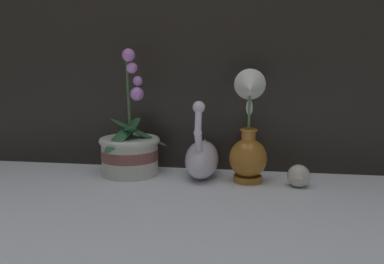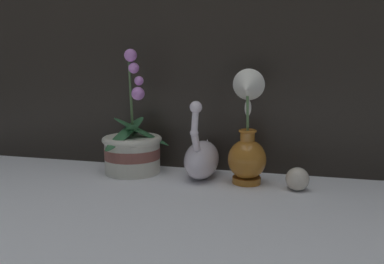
{
  "view_description": "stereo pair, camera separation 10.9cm",
  "coord_description": "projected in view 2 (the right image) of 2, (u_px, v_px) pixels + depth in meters",
  "views": [
    {
      "loc": [
        0.14,
        -0.96,
        0.31
      ],
      "look_at": [
        -0.02,
        0.1,
        0.14
      ],
      "focal_mm": 35.0,
      "sensor_mm": 36.0,
      "label": 1
    },
    {
      "loc": [
        0.25,
        -0.94,
        0.31
      ],
      "look_at": [
        -0.02,
        0.1,
        0.14
      ],
      "focal_mm": 35.0,
      "sensor_mm": 36.0,
      "label": 2
    }
  ],
  "objects": [
    {
      "name": "blue_vase",
      "position": [
        247.0,
        141.0,
        1.02
      ],
      "size": [
        0.11,
        0.13,
        0.32
      ],
      "color": "#B26B23",
      "rests_on": "ground_plane"
    },
    {
      "name": "glass_sphere",
      "position": [
        297.0,
        179.0,
        0.98
      ],
      "size": [
        0.06,
        0.06,
        0.06
      ],
      "color": "beige",
      "rests_on": "ground_plane"
    },
    {
      "name": "orchid_potted_plant",
      "position": [
        132.0,
        149.0,
        1.15
      ],
      "size": [
        0.21,
        0.24,
        0.38
      ],
      "color": "beige",
      "rests_on": "ground_plane"
    },
    {
      "name": "ground_plane",
      "position": [
        191.0,
        188.0,
        1.01
      ],
      "size": [
        2.8,
        2.8,
        0.0
      ],
      "primitive_type": "plane",
      "color": "white"
    },
    {
      "name": "swan_figurine",
      "position": [
        202.0,
        157.0,
        1.09
      ],
      "size": [
        0.1,
        0.2,
        0.23
      ],
      "color": "white",
      "rests_on": "ground_plane"
    }
  ]
}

